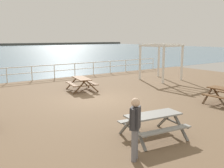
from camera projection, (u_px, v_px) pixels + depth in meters
ground_plane at (97, 101)px, 13.06m from camera, size 30.00×24.00×0.20m
seaward_railing at (43, 70)px, 19.15m from camera, size 23.07×0.07×1.08m
picnic_table_near_left at (82, 81)px, 15.09m from camera, size 1.81×2.04×0.80m
picnic_table_mid_centre at (153, 120)px, 7.98m from camera, size 1.99×1.75×0.80m
visitor at (135, 125)px, 6.43m from camera, size 0.44×0.38×1.66m
lattice_pergola at (161, 53)px, 18.75m from camera, size 2.65×2.77×2.70m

